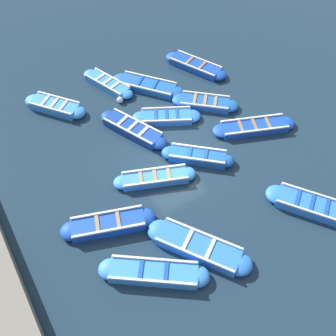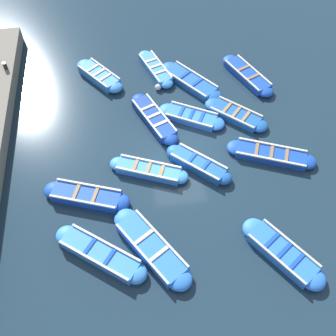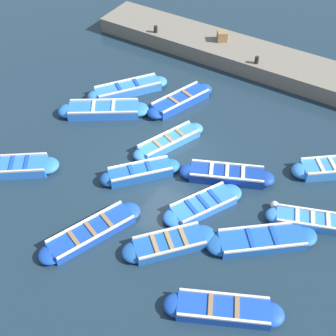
{
  "view_description": "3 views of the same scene",
  "coord_description": "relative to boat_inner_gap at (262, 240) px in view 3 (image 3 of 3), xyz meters",
  "views": [
    {
      "loc": [
        -6.13,
        -9.63,
        13.15
      ],
      "look_at": [
        -0.83,
        -0.98,
        0.43
      ],
      "focal_mm": 42.0,
      "sensor_mm": 36.0,
      "label": 1
    },
    {
      "loc": [
        -1.87,
        -10.74,
        13.72
      ],
      "look_at": [
        -0.62,
        -0.96,
        0.16
      ],
      "focal_mm": 42.0,
      "sensor_mm": 36.0,
      "label": 2
    },
    {
      "loc": [
        10.98,
        6.61,
        12.99
      ],
      "look_at": [
        0.22,
        0.01,
        0.52
      ],
      "focal_mm": 50.0,
      "sensor_mm": 36.0,
      "label": 3
    }
  ],
  "objects": [
    {
      "name": "boat_drifting",
      "position": [
        -1.67,
        1.16,
        0.01
      ],
      "size": [
        1.78,
        3.27,
        0.4
      ],
      "color": "#3884E0",
      "rests_on": "ground"
    },
    {
      "name": "boat_outer_right",
      "position": [
        -5.29,
        -6.3,
        0.05
      ],
      "size": [
        3.69,
        1.97,
        0.47
      ],
      "color": "#1947B7",
      "rests_on": "ground"
    },
    {
      "name": "boat_end_of_row",
      "position": [
        -0.51,
        -5.29,
        0.04
      ],
      "size": [
        2.84,
        2.65,
        0.46
      ],
      "color": "#1E59AD",
      "rests_on": "ground"
    },
    {
      "name": "bollard_mid_north",
      "position": [
        -9.15,
        -4.34,
        0.78
      ],
      "size": [
        0.2,
        0.2,
        0.35
      ],
      "primitive_type": "cylinder",
      "color": "black",
      "rests_on": "quay_wall"
    },
    {
      "name": "boat_inner_gap",
      "position": [
        0.0,
        0.0,
        0.0
      ],
      "size": [
        3.13,
        3.57,
        0.38
      ],
      "color": "#1E59AD",
      "rests_on": "ground"
    },
    {
      "name": "bollard_north",
      "position": [
        -9.15,
        -10.1,
        0.78
      ],
      "size": [
        0.2,
        0.2,
        0.35
      ],
      "primitive_type": "cylinder",
      "color": "black",
      "rests_on": "quay_wall"
    },
    {
      "name": "boat_near_quay",
      "position": [
        -2.66,
        -5.31,
        0.01
      ],
      "size": [
        3.47,
        1.95,
        0.39
      ],
      "color": "#3884E0",
      "rests_on": "ground"
    },
    {
      "name": "wooden_crate",
      "position": [
        -10.21,
        -6.73,
        0.85
      ],
      "size": [
        0.69,
        0.69,
        0.49
      ],
      "primitive_type": "cube",
      "rotation": [
        0.0,
        0.0,
        0.62
      ],
      "color": "olive",
      "rests_on": "quay_wall"
    },
    {
      "name": "boat_centre",
      "position": [
        2.98,
        0.05,
        0.02
      ],
      "size": [
        2.29,
        3.63,
        0.41
      ],
      "color": "#1947B7",
      "rests_on": "ground"
    },
    {
      "name": "boat_bow_out",
      "position": [
        -4.8,
        -8.88,
        0.05
      ],
      "size": [
        3.63,
        2.97,
        0.47
      ],
      "color": "#3884E0",
      "rests_on": "ground"
    },
    {
      "name": "boat_stern_in",
      "position": [
        -2.12,
        -2.38,
        0.04
      ],
      "size": [
        2.18,
        3.66,
        0.46
      ],
      "color": "navy",
      "rests_on": "ground"
    },
    {
      "name": "boat_mid_row",
      "position": [
        -0.35,
        -2.44,
        -0.01
      ],
      "size": [
        3.27,
        2.31,
        0.36
      ],
      "color": "blue",
      "rests_on": "ground"
    },
    {
      "name": "boat_outer_left",
      "position": [
        -2.9,
        -8.87,
        0.04
      ],
      "size": [
        3.02,
        3.91,
        0.46
      ],
      "color": "blue",
      "rests_on": "ground"
    },
    {
      "name": "boat_alongside",
      "position": [
        2.75,
        -5.13,
        0.0
      ],
      "size": [
        3.94,
        2.23,
        0.38
      ],
      "color": "#1947B7",
      "rests_on": "ground"
    },
    {
      "name": "boat_tucked",
      "position": [
        1.87,
        -9.69,
        0.04
      ],
      "size": [
        2.84,
        3.45,
        0.46
      ],
      "color": "blue",
      "rests_on": "ground"
    },
    {
      "name": "buoy_orange_near",
      "position": [
        -1.69,
        -0.24,
        -0.01
      ],
      "size": [
        0.31,
        0.31,
        0.31
      ],
      "primitive_type": "sphere",
      "color": "silver",
      "rests_on": "ground"
    },
    {
      "name": "boat_far_corner",
      "position": [
        1.76,
        -2.59,
        0.0
      ],
      "size": [
        3.02,
        2.82,
        0.39
      ],
      "color": "#1E59AD",
      "rests_on": "ground"
    },
    {
      "name": "boat_broadside",
      "position": [
        -4.59,
        0.95,
        0.04
      ],
      "size": [
        2.65,
        3.05,
        0.47
      ],
      "color": "#3884E0",
      "rests_on": "ground"
    },
    {
      "name": "quay_wall",
      "position": [
        -10.09,
        -4.34,
        0.22
      ],
      "size": [
        2.57,
        18.39,
        0.77
      ],
      "color": "slate",
      "rests_on": "ground"
    },
    {
      "name": "ground_plane",
      "position": [
        -1.21,
        -4.34,
        -0.16
      ],
      "size": [
        120.0,
        120.0,
        0.0
      ],
      "primitive_type": "plane",
      "color": "#1C303F"
    }
  ]
}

